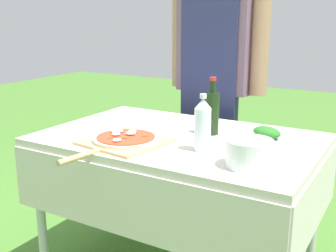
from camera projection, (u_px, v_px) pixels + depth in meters
name	position (u px, v px, depth m)	size (l,w,h in m)	color
prep_table	(179.00, 154.00, 1.95)	(1.26, 0.83, 0.74)	beige
person_cook	(217.00, 65.00, 2.48)	(0.63, 0.25, 1.69)	#333D56
pizza_on_peel	(124.00, 140.00, 1.81)	(0.37, 0.54, 0.05)	tan
oil_bottle	(212.00, 112.00, 1.93)	(0.06, 0.06, 0.27)	black
water_bottle	(203.00, 125.00, 1.69)	(0.07, 0.07, 0.23)	silver
herb_container	(267.00, 133.00, 1.88)	(0.20, 0.17, 0.06)	silver
mixing_tub	(249.00, 153.00, 1.52)	(0.17, 0.17, 0.10)	silver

